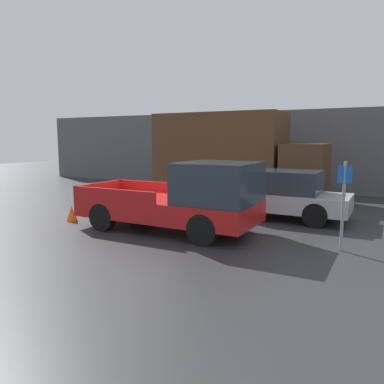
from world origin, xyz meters
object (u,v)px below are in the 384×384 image
(parking_sign, at_px, (343,201))
(traffic_cone, at_px, (72,213))
(delivery_truck, at_px, (231,153))
(newspaper_box, at_px, (205,177))
(pickup_truck, at_px, (184,199))
(car, at_px, (276,194))

(parking_sign, relative_size, traffic_cone, 4.18)
(delivery_truck, relative_size, traffic_cone, 14.99)
(newspaper_box, bearing_deg, pickup_truck, -67.13)
(traffic_cone, bearing_deg, newspaper_box, 90.88)
(pickup_truck, xyz_separation_m, parking_sign, (4.06, 0.17, 0.25))
(car, distance_m, parking_sign, 3.79)
(car, relative_size, traffic_cone, 9.44)
(pickup_truck, bearing_deg, delivery_truck, 101.53)
(pickup_truck, relative_size, traffic_cone, 10.25)
(traffic_cone, bearing_deg, car, 32.65)
(car, distance_m, delivery_truck, 4.85)
(delivery_truck, xyz_separation_m, newspaper_box, (-2.62, 2.77, -1.48))
(delivery_truck, height_order, newspaper_box, delivery_truck)
(car, xyz_separation_m, newspaper_box, (-5.68, 6.34, -0.30))
(pickup_truck, distance_m, delivery_truck, 6.90)
(newspaper_box, bearing_deg, parking_sign, -49.06)
(parking_sign, xyz_separation_m, traffic_cone, (-7.89, -0.61, -0.93))
(newspaper_box, xyz_separation_m, traffic_cone, (0.15, -9.88, -0.25))
(car, xyz_separation_m, parking_sign, (2.36, -2.93, 0.38))
(car, relative_size, newspaper_box, 4.69)
(parking_sign, relative_size, newspaper_box, 2.08)
(pickup_truck, bearing_deg, newspaper_box, 112.87)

